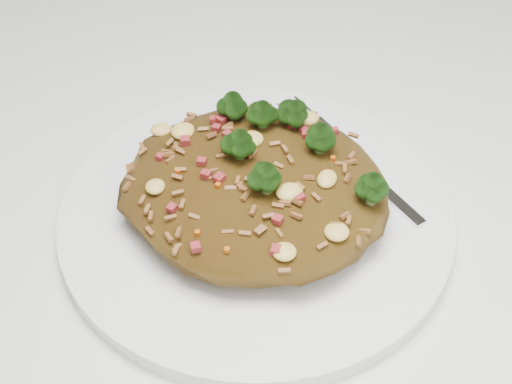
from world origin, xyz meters
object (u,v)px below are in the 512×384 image
Objects in this scene: fork at (355,163)px; fried_rice at (257,178)px; dining_table at (276,325)px; plate at (256,214)px.

fried_rice is at bearing -92.23° from fork.
dining_table is 0.14m from fried_rice.
fork is at bearing 45.89° from plate.
dining_table is 0.14m from fork.
plate is 0.03m from fried_rice.
dining_table is at bearing -45.03° from plate.
plate is 1.50× the size of fried_rice.
fried_rice is 0.09m from fork.
fried_rice is at bearing 60.09° from plate.
fried_rice is at bearing 132.91° from dining_table.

